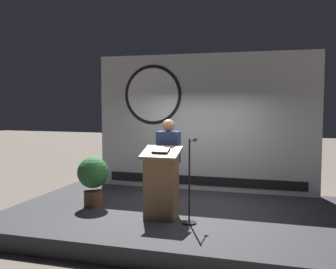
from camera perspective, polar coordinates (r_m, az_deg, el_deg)
The scene contains 7 objects.
ground_plane at distance 7.53m, azimuth 2.11°, elevation -13.03°, with size 40.00×40.00×0.00m, color #6B6056.
stage_platform at distance 7.48m, azimuth 2.11°, elevation -11.93°, with size 6.40×4.00×0.30m, color #333338.
banner_display at distance 8.99m, azimuth 4.86°, elevation 1.75°, with size 4.96×0.12×3.05m.
podium at distance 6.87m, azimuth -0.97°, elevation -7.06°, with size 0.64×0.49×1.23m.
speaker_person at distance 7.28m, azimuth 0.06°, elevation -4.28°, with size 0.40×0.26×1.68m.
microphone_stand at distance 6.66m, azimuth 3.15°, elevation -8.35°, with size 0.24×0.55×1.40m.
potted_plant at distance 7.79m, azimuth -10.59°, elevation -5.89°, with size 0.59×0.59×0.95m.
Camera 1 is at (1.81, -6.94, 2.29)m, focal length 42.94 mm.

